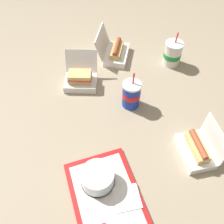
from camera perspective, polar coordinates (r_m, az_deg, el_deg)
The scene contains 10 objects.
ground_plane at distance 1.23m, azimuth 1.95°, elevation -1.14°, with size 3.20×3.20×0.00m, color gray.
food_tray at distance 1.02m, azimuth -1.36°, elevation -18.75°, with size 0.40×0.30×0.01m.
cake_container at distance 1.01m, azimuth -3.32°, elevation -14.80°, with size 0.14×0.14×0.07m.
napkin_stack at distance 1.02m, azimuth 3.45°, elevation -18.95°, with size 0.10×0.10×0.00m, color white.
plastic_fork at distance 1.00m, azimuth -5.68°, elevation -22.00°, with size 0.11×0.01×0.01m, color white.
clamshell_hotdog_corner at distance 1.54m, azimuth 0.69°, elevation 13.61°, with size 0.26×0.24×0.16m.
clamshell_sandwich_back at distance 1.36m, azimuth -7.20°, elevation 7.60°, with size 0.22×0.21×0.15m.
clamshell_hotdog_front at distance 1.14m, azimuth 19.03°, elevation -7.91°, with size 0.19×0.13×0.16m.
soda_cup_back at distance 1.51m, azimuth 13.67°, elevation 12.83°, with size 0.10×0.10×0.20m.
soda_cup_right at distance 1.23m, azimuth 4.43°, elevation 4.04°, with size 0.09×0.09×0.20m.
Camera 1 is at (-0.74, 0.20, 0.97)m, focal length 40.00 mm.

